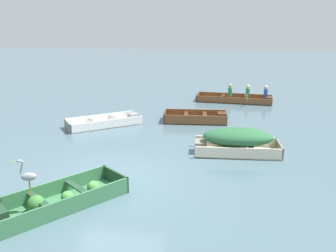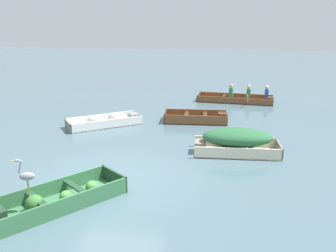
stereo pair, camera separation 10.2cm
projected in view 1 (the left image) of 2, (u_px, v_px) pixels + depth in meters
The scene contains 7 objects.
ground_plane at pixel (113, 177), 9.99m from camera, with size 80.00×80.00×0.00m, color #47606B.
dinghy_green_foreground at pixel (55, 201), 8.38m from camera, with size 2.81×3.06×0.43m.
skiff_cream_near_moored at pixel (237, 139), 11.65m from camera, with size 2.68×1.25×0.81m.
skiff_white_mid_moored at pixel (107, 122), 14.70m from camera, with size 2.91×2.46×0.36m.
skiff_wooden_brown_outer_moored at pixel (199, 118), 15.24m from camera, with size 2.58×1.20×0.39m.
rowboat_wooden_brown_with_crew at pixel (239, 98), 18.75m from camera, with size 3.81×2.39×0.89m.
heron_on_dinghy at pixel (28, 176), 7.92m from camera, with size 0.45×0.23×0.84m.
Camera 1 is at (2.68, -8.92, 4.15)m, focal length 40.00 mm.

